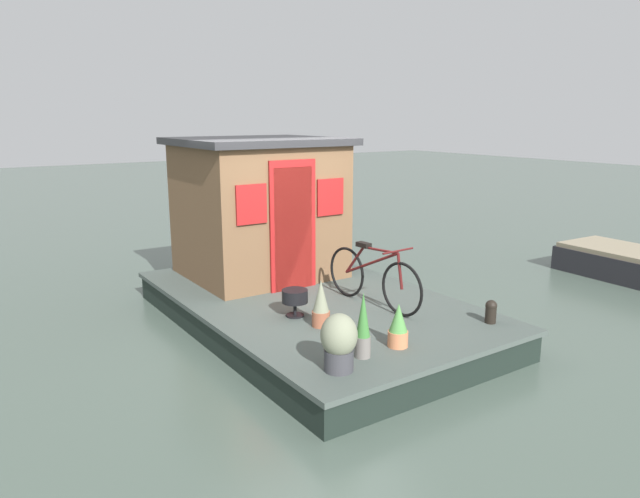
% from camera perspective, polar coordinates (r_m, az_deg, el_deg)
% --- Properties ---
extents(ground_plane, '(60.00, 60.00, 0.00)m').
position_cam_1_polar(ground_plane, '(7.95, -0.82, -7.45)').
color(ground_plane, '#47564C').
extents(houseboat_deck, '(5.09, 3.08, 0.40)m').
position_cam_1_polar(houseboat_deck, '(7.88, -0.82, -6.09)').
color(houseboat_deck, '#424C47').
rests_on(houseboat_deck, ground_plane).
extents(houseboat_cabin, '(2.12, 2.29, 2.06)m').
position_cam_1_polar(houseboat_cabin, '(8.79, -6.00, 4.12)').
color(houseboat_cabin, brown).
rests_on(houseboat_cabin, houseboat_deck).
extents(bicycle, '(1.69, 0.50, 0.81)m').
position_cam_1_polar(bicycle, '(7.41, 5.20, -2.77)').
color(bicycle, black).
rests_on(bicycle, houseboat_deck).
extents(potted_plant_sage, '(0.22, 0.22, 0.47)m').
position_cam_1_polar(potted_plant_sage, '(6.19, 7.67, -7.52)').
color(potted_plant_sage, '#C6754C').
rests_on(potted_plant_sage, houseboat_deck).
extents(potted_plant_basil, '(0.21, 0.21, 0.55)m').
position_cam_1_polar(potted_plant_basil, '(6.69, 0.09, -5.44)').
color(potted_plant_basil, '#935138').
rests_on(potted_plant_basil, houseboat_deck).
extents(potted_plant_fern, '(0.16, 0.16, 0.68)m').
position_cam_1_polar(potted_plant_fern, '(5.86, 4.24, -7.59)').
color(potted_plant_fern, slate).
rests_on(potted_plant_fern, houseboat_deck).
extents(potted_plant_rosemary, '(0.35, 0.35, 0.57)m').
position_cam_1_polar(potted_plant_rosemary, '(5.56, 1.87, -9.02)').
color(potted_plant_rosemary, '#38383D').
rests_on(potted_plant_rosemary, houseboat_deck).
extents(charcoal_grill, '(0.31, 0.31, 0.33)m').
position_cam_1_polar(charcoal_grill, '(7.03, -2.48, -4.76)').
color(charcoal_grill, black).
rests_on(charcoal_grill, houseboat_deck).
extents(mooring_bollard, '(0.14, 0.14, 0.28)m').
position_cam_1_polar(mooring_bollard, '(7.12, 16.41, -5.82)').
color(mooring_bollard, black).
rests_on(mooring_bollard, houseboat_deck).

